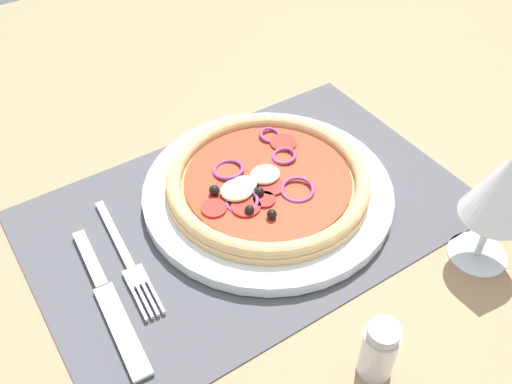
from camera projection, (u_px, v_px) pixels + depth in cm
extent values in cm
cube|color=#9E7A56|center=(249.00, 220.00, 67.90)|extent=(190.00, 140.00, 2.40)
cube|color=#4C4C51|center=(249.00, 211.00, 66.93)|extent=(49.86, 32.29, 0.40)
cylinder|color=white|center=(268.00, 191.00, 68.01)|extent=(29.67, 29.67, 1.47)
cylinder|color=tan|center=(268.00, 184.00, 67.15)|extent=(24.01, 24.01, 1.00)
torus|color=tan|center=(268.00, 179.00, 66.55)|extent=(23.89, 23.89, 1.80)
cylinder|color=#B7381E|center=(268.00, 180.00, 66.70)|extent=(19.69, 19.69, 0.30)
ellipsoid|color=beige|center=(246.00, 184.00, 65.33)|extent=(3.18, 2.86, 0.95)
ellipsoid|color=beige|center=(237.00, 190.00, 64.40)|extent=(3.92, 3.52, 1.17)
ellipsoid|color=beige|center=(265.00, 174.00, 66.34)|extent=(3.64, 3.28, 1.09)
sphere|color=black|center=(214.00, 190.00, 64.35)|extent=(1.20, 1.20, 1.20)
sphere|color=black|center=(259.00, 192.00, 64.16)|extent=(1.16, 1.16, 1.16)
sphere|color=black|center=(250.00, 210.00, 62.22)|extent=(1.07, 1.07, 1.07)
sphere|color=black|center=(274.00, 213.00, 61.85)|extent=(1.10, 1.10, 1.10)
torus|color=#8E3D75|center=(284.00, 156.00, 69.17)|extent=(3.12, 3.08, 1.00)
torus|color=#8E3D75|center=(225.00, 171.00, 67.25)|extent=(3.85, 3.84, 1.05)
torus|color=#8E3D75|center=(270.00, 135.00, 72.08)|extent=(2.95, 2.90, 1.27)
torus|color=#8E3D75|center=(297.00, 190.00, 64.94)|extent=(4.01, 3.98, 1.12)
torus|color=#8E3D75|center=(242.00, 201.00, 63.61)|extent=(3.97, 3.90, 1.49)
cylinder|color=#A3281E|center=(283.00, 143.00, 71.17)|extent=(3.34, 3.34, 0.30)
cylinder|color=#A3281E|center=(264.00, 200.00, 63.92)|extent=(2.55, 2.55, 0.30)
cylinder|color=#A3281E|center=(246.00, 206.00, 63.14)|extent=(3.33, 3.33, 0.30)
cylinder|color=#A3281E|center=(215.00, 209.00, 62.86)|extent=(2.87, 2.87, 0.30)
cylinder|color=#A3281E|center=(272.00, 187.00, 65.42)|extent=(2.95, 2.95, 0.30)
cube|color=silver|center=(115.00, 234.00, 63.82)|extent=(1.76, 11.20, 0.44)
cube|color=silver|center=(136.00, 277.00, 59.51)|extent=(2.39, 2.68, 0.44)
cube|color=silver|center=(139.00, 304.00, 57.04)|extent=(0.65, 4.33, 0.44)
cube|color=silver|center=(145.00, 302.00, 57.25)|extent=(0.65, 4.33, 0.44)
cube|color=silver|center=(151.00, 300.00, 57.46)|extent=(0.65, 4.33, 0.44)
cube|color=silver|center=(156.00, 297.00, 57.67)|extent=(0.65, 4.33, 0.44)
cube|color=silver|center=(90.00, 259.00, 61.16)|extent=(1.88, 8.47, 0.62)
cube|color=silver|center=(122.00, 330.00, 54.95)|extent=(2.81, 11.71, 0.44)
cylinder|color=silver|center=(477.00, 254.00, 62.32)|extent=(6.40, 6.40, 0.40)
cylinder|color=silver|center=(485.00, 234.00, 60.09)|extent=(0.80, 0.80, 6.00)
cone|color=silver|center=(506.00, 184.00, 55.05)|extent=(7.20, 7.20, 8.50)
cone|color=#D1336B|center=(503.00, 193.00, 55.90)|extent=(4.72, 4.72, 5.26)
cylinder|color=silver|center=(378.00, 354.00, 50.72)|extent=(3.20, 3.20, 5.50)
cylinder|color=#ADADB2|center=(384.00, 333.00, 48.39)|extent=(2.88, 2.88, 1.20)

